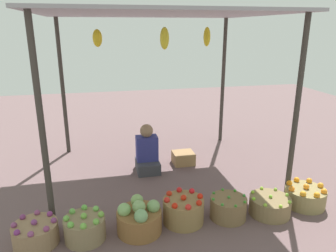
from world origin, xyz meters
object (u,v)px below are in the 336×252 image
object	(u,v)px
basket_oranges	(305,196)
wooden_crate_near_vendor	(183,158)
vendor_person	(147,153)
basket_green_chilies	(228,208)
basket_red_tomatoes	(183,210)
basket_purple_onions	(36,233)
basket_green_apples	(85,228)
basket_limes	(270,206)
basket_cabbages	(139,219)

from	to	relation	value
basket_oranges	wooden_crate_near_vendor	distance (m)	2.04
vendor_person	wooden_crate_near_vendor	world-z (taller)	vendor_person
vendor_person	basket_green_chilies	distance (m)	1.73
basket_red_tomatoes	basket_purple_onions	bearing A→B (deg)	-178.12
basket_green_apples	basket_limes	xyz separation A→B (m)	(2.24, 0.01, -0.03)
basket_cabbages	basket_green_chilies	world-z (taller)	basket_cabbages
basket_green_apples	basket_green_chilies	world-z (taller)	basket_green_apples
basket_purple_onions	basket_limes	world-z (taller)	basket_purple_onions
basket_purple_onions	basket_red_tomatoes	xyz separation A→B (m)	(1.66, 0.05, 0.03)
wooden_crate_near_vendor	basket_red_tomatoes	bearing A→B (deg)	-105.10
vendor_person	wooden_crate_near_vendor	size ratio (longest dim) A/B	2.22
vendor_person	basket_red_tomatoes	bearing A→B (deg)	-82.68
vendor_person	basket_red_tomatoes	distance (m)	1.54
vendor_person	basket_green_chilies	xyz separation A→B (m)	(0.75, -1.55, -0.17)
basket_purple_onions	basket_green_apples	world-z (taller)	basket_green_apples
basket_purple_onions	basket_red_tomatoes	distance (m)	1.66
basket_green_apples	basket_green_chilies	bearing A→B (deg)	1.64
basket_cabbages	basket_green_chilies	xyz separation A→B (m)	(1.10, 0.05, -0.03)
wooden_crate_near_vendor	basket_green_chilies	bearing A→B (deg)	-86.32
basket_red_tomatoes	basket_green_chilies	distance (m)	0.56
basket_purple_onions	basket_green_apples	xyz separation A→B (m)	(0.51, -0.03, 0.01)
basket_limes	basket_red_tomatoes	bearing A→B (deg)	176.39
basket_red_tomatoes	basket_oranges	bearing A→B (deg)	0.70
basket_green_apples	basket_red_tomatoes	xyz separation A→B (m)	(1.14, 0.08, 0.02)
vendor_person	basket_oranges	distance (m)	2.39
basket_oranges	basket_limes	bearing A→B (deg)	-170.88
wooden_crate_near_vendor	basket_cabbages	bearing A→B (deg)	-119.59
basket_green_apples	basket_limes	distance (m)	2.24
basket_cabbages	basket_limes	bearing A→B (deg)	0.40
basket_limes	basket_oranges	xyz separation A→B (m)	(0.56, 0.09, 0.01)
basket_purple_onions	basket_red_tomatoes	world-z (taller)	basket_red_tomatoes
basket_purple_onions	vendor_person	bearing A→B (deg)	47.08
basket_limes	vendor_person	bearing A→B (deg)	129.16
basket_green_apples	wooden_crate_near_vendor	size ratio (longest dim) A/B	1.27
basket_purple_onions	basket_limes	size ratio (longest dim) A/B	0.94
basket_green_chilies	basket_cabbages	bearing A→B (deg)	-177.59
basket_oranges	wooden_crate_near_vendor	world-z (taller)	basket_oranges
vendor_person	basket_purple_onions	bearing A→B (deg)	-132.92
basket_green_chilies	wooden_crate_near_vendor	size ratio (longest dim) A/B	1.26
basket_purple_onions	basket_green_chilies	bearing A→B (deg)	0.52
basket_cabbages	wooden_crate_near_vendor	bearing A→B (deg)	60.41
vendor_person	basket_red_tomatoes	size ratio (longest dim) A/B	1.59
basket_purple_onions	basket_red_tomatoes	size ratio (longest dim) A/B	0.97
basket_green_apples	wooden_crate_near_vendor	world-z (taller)	basket_green_apples
vendor_person	basket_green_chilies	size ratio (longest dim) A/B	1.76
vendor_person	basket_green_chilies	bearing A→B (deg)	-64.14
basket_red_tomatoes	wooden_crate_near_vendor	xyz separation A→B (m)	(0.45, 1.66, -0.05)
basket_green_apples	basket_limes	size ratio (longest dim) A/B	0.88
basket_cabbages	basket_oranges	world-z (taller)	basket_cabbages
basket_oranges	wooden_crate_near_vendor	size ratio (longest dim) A/B	1.46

